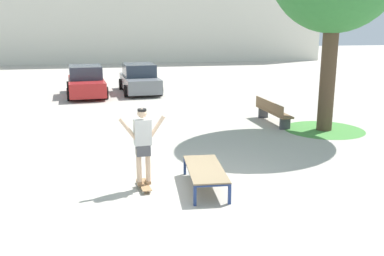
{
  "coord_description": "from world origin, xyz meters",
  "views": [
    {
      "loc": [
        -1.63,
        -8.65,
        3.5
      ],
      "look_at": [
        0.35,
        1.44,
        1.0
      ],
      "focal_mm": 39.81,
      "sensor_mm": 36.0,
      "label": 1
    }
  ],
  "objects_px": {
    "car_grey": "(139,79)",
    "skateboard": "(144,185)",
    "skater": "(143,141)",
    "skate_box": "(205,170)",
    "car_red": "(86,82)",
    "park_bench": "(272,111)"
  },
  "relations": [
    {
      "from": "skate_box",
      "to": "skateboard",
      "type": "height_order",
      "value": "skate_box"
    },
    {
      "from": "skateboard",
      "to": "park_bench",
      "type": "relative_size",
      "value": 0.34
    },
    {
      "from": "skate_box",
      "to": "car_grey",
      "type": "height_order",
      "value": "car_grey"
    },
    {
      "from": "skate_box",
      "to": "car_red",
      "type": "xyz_separation_m",
      "value": [
        -3.11,
        13.46,
        0.28
      ]
    },
    {
      "from": "car_grey",
      "to": "park_bench",
      "type": "xyz_separation_m",
      "value": [
        4.18,
        -8.3,
        -0.24
      ]
    },
    {
      "from": "car_grey",
      "to": "skateboard",
      "type": "bearing_deg",
      "value": -93.93
    },
    {
      "from": "skateboard",
      "to": "skater",
      "type": "xyz_separation_m",
      "value": [
        -0.0,
        0.0,
        0.99
      ]
    },
    {
      "from": "car_red",
      "to": "car_grey",
      "type": "relative_size",
      "value": 1.01
    },
    {
      "from": "park_bench",
      "to": "skateboard",
      "type": "bearing_deg",
      "value": -133.1
    },
    {
      "from": "skater",
      "to": "car_grey",
      "type": "distance_m",
      "value": 13.82
    },
    {
      "from": "park_bench",
      "to": "skater",
      "type": "bearing_deg",
      "value": -133.11
    },
    {
      "from": "park_bench",
      "to": "skate_box",
      "type": "bearing_deg",
      "value": -123.67
    },
    {
      "from": "skate_box",
      "to": "park_bench",
      "type": "distance_m",
      "value": 6.86
    },
    {
      "from": "skater",
      "to": "car_red",
      "type": "xyz_separation_m",
      "value": [
        -1.78,
        13.23,
        -0.38
      ]
    },
    {
      "from": "skater",
      "to": "skateboard",
      "type": "bearing_deg",
      "value": -84.26
    },
    {
      "from": "skateboard",
      "to": "car_red",
      "type": "xyz_separation_m",
      "value": [
        -1.79,
        13.23,
        0.61
      ]
    },
    {
      "from": "skateboard",
      "to": "car_red",
      "type": "relative_size",
      "value": 0.19
    },
    {
      "from": "skateboard",
      "to": "park_bench",
      "type": "height_order",
      "value": "park_bench"
    },
    {
      "from": "skate_box",
      "to": "skater",
      "type": "distance_m",
      "value": 1.5
    },
    {
      "from": "skater",
      "to": "car_grey",
      "type": "bearing_deg",
      "value": 86.07
    },
    {
      "from": "skateboard",
      "to": "park_bench",
      "type": "distance_m",
      "value": 7.51
    },
    {
      "from": "skater",
      "to": "park_bench",
      "type": "height_order",
      "value": "skater"
    }
  ]
}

